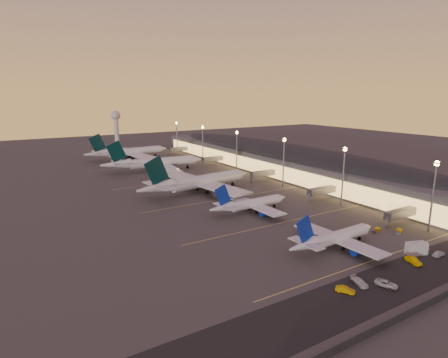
{
  "coord_description": "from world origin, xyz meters",
  "views": [
    {
      "loc": [
        -92.9,
        -109.59,
        48.31
      ],
      "look_at": [
        2.0,
        45.0,
        7.0
      ],
      "focal_mm": 30.0,
      "sensor_mm": 36.0,
      "label": 1
    }
  ],
  "objects_px": {
    "service_van_c": "(386,284)",
    "baggage_tug_a": "(399,231)",
    "airliner_wide_mid": "(154,163)",
    "service_van_b": "(345,290)",
    "airliner_wide_near": "(198,182)",
    "service_van_a": "(359,282)",
    "airliner_wide_far": "(128,152)",
    "catering_truck_a": "(417,249)",
    "service_van_e": "(439,254)",
    "baggage_tug_b": "(377,230)",
    "service_van_d": "(413,261)",
    "airliner_narrow_north": "(250,204)",
    "airliner_narrow_south": "(334,238)",
    "radar_tower": "(116,122)"
  },
  "relations": [
    {
      "from": "airliner_narrow_south",
      "to": "airliner_wide_near",
      "type": "height_order",
      "value": "airliner_wide_near"
    },
    {
      "from": "service_van_a",
      "to": "airliner_wide_mid",
      "type": "bearing_deg",
      "value": 97.67
    },
    {
      "from": "service_van_d",
      "to": "airliner_wide_near",
      "type": "bearing_deg",
      "value": 116.71
    },
    {
      "from": "airliner_wide_near",
      "to": "service_van_a",
      "type": "distance_m",
      "value": 104.48
    },
    {
      "from": "service_van_e",
      "to": "airliner_narrow_north",
      "type": "bearing_deg",
      "value": 16.95
    },
    {
      "from": "airliner_wide_far",
      "to": "service_van_a",
      "type": "distance_m",
      "value": 220.01
    },
    {
      "from": "airliner_wide_near",
      "to": "baggage_tug_a",
      "type": "height_order",
      "value": "airliner_wide_near"
    },
    {
      "from": "airliner_narrow_north",
      "to": "baggage_tug_b",
      "type": "height_order",
      "value": "airliner_narrow_north"
    },
    {
      "from": "airliner_narrow_south",
      "to": "airliner_wide_far",
      "type": "height_order",
      "value": "airliner_wide_far"
    },
    {
      "from": "airliner_narrow_south",
      "to": "airliner_wide_mid",
      "type": "height_order",
      "value": "airliner_wide_mid"
    },
    {
      "from": "catering_truck_a",
      "to": "airliner_narrow_south",
      "type": "bearing_deg",
      "value": 159.51
    },
    {
      "from": "airliner_wide_far",
      "to": "service_van_e",
      "type": "relative_size",
      "value": 13.29
    },
    {
      "from": "baggage_tug_b",
      "to": "service_van_c",
      "type": "height_order",
      "value": "service_van_c"
    },
    {
      "from": "airliner_wide_mid",
      "to": "airliner_wide_far",
      "type": "bearing_deg",
      "value": 96.38
    },
    {
      "from": "airliner_wide_far",
      "to": "service_van_c",
      "type": "xyz_separation_m",
      "value": [
        -3.33,
        -224.13,
        -4.53
      ]
    },
    {
      "from": "airliner_wide_near",
      "to": "baggage_tug_a",
      "type": "bearing_deg",
      "value": -75.87
    },
    {
      "from": "airliner_narrow_north",
      "to": "catering_truck_a",
      "type": "distance_m",
      "value": 64.48
    },
    {
      "from": "service_van_a",
      "to": "service_van_b",
      "type": "height_order",
      "value": "service_van_a"
    },
    {
      "from": "airliner_narrow_north",
      "to": "airliner_wide_mid",
      "type": "bearing_deg",
      "value": 90.81
    },
    {
      "from": "airliner_wide_mid",
      "to": "baggage_tug_a",
      "type": "bearing_deg",
      "value": -70.54
    },
    {
      "from": "airliner_narrow_south",
      "to": "radar_tower",
      "type": "xyz_separation_m",
      "value": [
        14.59,
        292.59,
        18.38
      ]
    },
    {
      "from": "airliner_narrow_south",
      "to": "airliner_wide_near",
      "type": "xyz_separation_m",
      "value": [
        -4.68,
        84.14,
        1.95
      ]
    },
    {
      "from": "airliner_narrow_south",
      "to": "service_van_b",
      "type": "xyz_separation_m",
      "value": [
        -18.35,
        -20.77,
        -2.72
      ]
    },
    {
      "from": "service_van_c",
      "to": "baggage_tug_a",
      "type": "bearing_deg",
      "value": 14.57
    },
    {
      "from": "airliner_narrow_north",
      "to": "airliner_wide_mid",
      "type": "relative_size",
      "value": 0.58
    },
    {
      "from": "baggage_tug_a",
      "to": "service_van_d",
      "type": "distance_m",
      "value": 25.6
    },
    {
      "from": "service_van_b",
      "to": "service_van_e",
      "type": "xyz_separation_m",
      "value": [
        41.32,
        -0.11,
        0.05
      ]
    },
    {
      "from": "airliner_wide_far",
      "to": "service_van_c",
      "type": "bearing_deg",
      "value": -94.39
    },
    {
      "from": "service_van_d",
      "to": "service_van_b",
      "type": "bearing_deg",
      "value": -160.5
    },
    {
      "from": "radar_tower",
      "to": "service_van_c",
      "type": "xyz_separation_m",
      "value": [
        -21.63,
        -316.88,
        -21.08
      ]
    },
    {
      "from": "service_van_b",
      "to": "baggage_tug_b",
      "type": "bearing_deg",
      "value": -2.8
    },
    {
      "from": "airliner_wide_mid",
      "to": "service_van_b",
      "type": "bearing_deg",
      "value": -88.51
    },
    {
      "from": "airliner_wide_far",
      "to": "service_van_a",
      "type": "bearing_deg",
      "value": -95.72
    },
    {
      "from": "airliner_narrow_north",
      "to": "service_van_c",
      "type": "height_order",
      "value": "airliner_narrow_north"
    },
    {
      "from": "service_van_e",
      "to": "catering_truck_a",
      "type": "bearing_deg",
      "value": 41.29
    },
    {
      "from": "airliner_narrow_north",
      "to": "radar_tower",
      "type": "xyz_separation_m",
      "value": [
        15.57,
        247.83,
        18.33
      ]
    },
    {
      "from": "airliner_wide_far",
      "to": "catering_truck_a",
      "type": "xyz_separation_m",
      "value": [
        22.48,
        -216.43,
        -3.52
      ]
    },
    {
      "from": "service_van_b",
      "to": "service_van_e",
      "type": "distance_m",
      "value": 41.32
    },
    {
      "from": "service_van_a",
      "to": "service_van_e",
      "type": "xyz_separation_m",
      "value": [
        35.07,
        -0.9,
        0.04
      ]
    },
    {
      "from": "airliner_narrow_south",
      "to": "baggage_tug_b",
      "type": "relative_size",
      "value": 8.4
    },
    {
      "from": "radar_tower",
      "to": "catering_truck_a",
      "type": "bearing_deg",
      "value": -89.22
    },
    {
      "from": "baggage_tug_b",
      "to": "airliner_wide_mid",
      "type": "bearing_deg",
      "value": 83.82
    },
    {
      "from": "airliner_wide_near",
      "to": "catering_truck_a",
      "type": "xyz_separation_m",
      "value": [
        23.46,
        -100.73,
        -3.63
      ]
    },
    {
      "from": "airliner_narrow_south",
      "to": "service_van_e",
      "type": "bearing_deg",
      "value": -44.15
    },
    {
      "from": "airliner_wide_near",
      "to": "service_van_e",
      "type": "distance_m",
      "value": 108.69
    },
    {
      "from": "airliner_narrow_south",
      "to": "service_van_a",
      "type": "xyz_separation_m",
      "value": [
        -12.1,
        -19.97,
        -2.7
      ]
    },
    {
      "from": "airliner_wide_near",
      "to": "airliner_wide_far",
      "type": "distance_m",
      "value": 115.7
    },
    {
      "from": "baggage_tug_a",
      "to": "service_van_b",
      "type": "relative_size",
      "value": 0.96
    },
    {
      "from": "catering_truck_a",
      "to": "service_van_a",
      "type": "distance_m",
      "value": 31.08
    },
    {
      "from": "airliner_wide_far",
      "to": "service_van_d",
      "type": "height_order",
      "value": "airliner_wide_far"
    }
  ]
}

